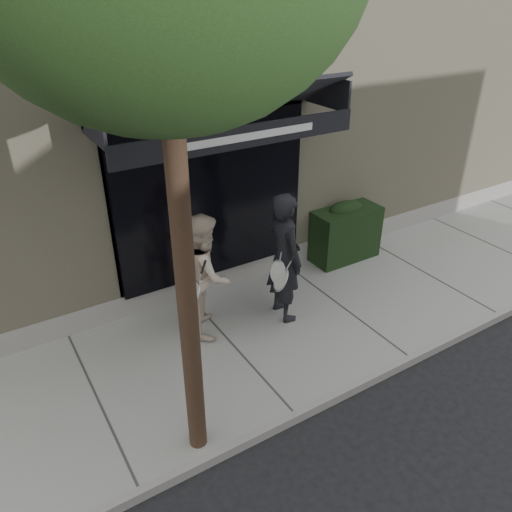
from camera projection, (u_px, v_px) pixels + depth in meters
ground at (339, 310)px, 8.26m from camera, size 80.00×80.00×0.00m
sidewalk at (339, 307)px, 8.24m from camera, size 20.00×3.00×0.12m
curb at (410, 360)px, 7.08m from camera, size 20.00×0.10×0.14m
building_facade at (198, 90)px, 10.62m from camera, size 14.30×8.04×5.64m
hedge at (344, 231)px, 9.38m from camera, size 1.30×0.70×1.14m
pedestrian_front at (285, 257)px, 7.48m from camera, size 0.72×0.94×2.07m
pedestrian_back at (205, 274)px, 7.25m from camera, size 1.02×1.12×1.87m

